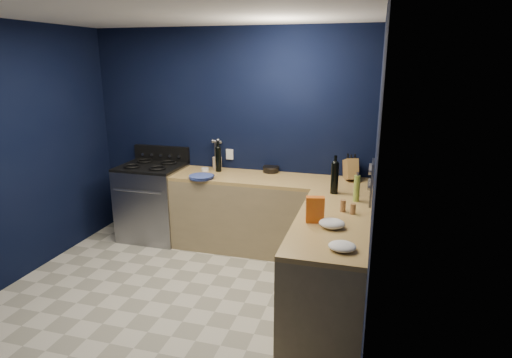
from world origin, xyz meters
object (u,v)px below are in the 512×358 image
(utensil_crock, at_px, (217,163))
(crouton_bag, at_px, (315,210))
(gas_range, at_px, (153,203))
(plate_stack, at_px, (201,177))
(knife_block, at_px, (351,170))

(utensil_crock, bearing_deg, crouton_bag, -46.26)
(crouton_bag, bearing_deg, gas_range, 138.73)
(crouton_bag, bearing_deg, utensil_crock, 121.58)
(gas_range, bearing_deg, crouton_bag, -29.11)
(plate_stack, height_order, utensil_crock, utensil_crock)
(plate_stack, bearing_deg, utensil_crock, 88.51)
(knife_block, bearing_deg, utensil_crock, 158.64)
(gas_range, height_order, knife_block, knife_block)
(plate_stack, relative_size, crouton_bag, 1.27)
(gas_range, relative_size, plate_stack, 3.26)
(plate_stack, xyz_separation_m, utensil_crock, (0.01, 0.49, 0.05))
(knife_block, bearing_deg, plate_stack, 175.31)
(plate_stack, relative_size, knife_block, 1.20)
(plate_stack, relative_size, utensil_crock, 1.96)
(plate_stack, bearing_deg, crouton_bag, -34.96)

